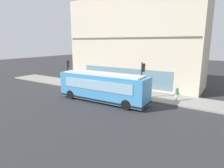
{
  "coord_description": "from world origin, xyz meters",
  "views": [
    {
      "loc": [
        -16.02,
        -12.5,
        6.25
      ],
      "look_at": [
        1.56,
        -1.25,
        1.66
      ],
      "focal_mm": 30.45,
      "sensor_mm": 36.0,
      "label": 1
    }
  ],
  "objects_px": {
    "traffic_light_down_block": "(68,68)",
    "fire_hydrant": "(117,88)",
    "city_bus_nearside": "(103,87)",
    "pedestrian_walking_along_curb": "(132,86)",
    "newspaper_vending_box": "(130,86)",
    "traffic_light_near_corner": "(143,74)",
    "pedestrian_near_building_entrance": "(107,82)",
    "pedestrian_by_light_pole": "(177,93)"
  },
  "relations": [
    {
      "from": "city_bus_nearside",
      "to": "newspaper_vending_box",
      "type": "height_order",
      "value": "city_bus_nearside"
    },
    {
      "from": "pedestrian_walking_along_curb",
      "to": "city_bus_nearside",
      "type": "bearing_deg",
      "value": 162.31
    },
    {
      "from": "pedestrian_by_light_pole",
      "to": "pedestrian_near_building_entrance",
      "type": "distance_m",
      "value": 9.21
    },
    {
      "from": "traffic_light_near_corner",
      "to": "fire_hydrant",
      "type": "bearing_deg",
      "value": 71.59
    },
    {
      "from": "city_bus_nearside",
      "to": "pedestrian_walking_along_curb",
      "type": "relative_size",
      "value": 6.56
    },
    {
      "from": "city_bus_nearside",
      "to": "fire_hydrant",
      "type": "relative_size",
      "value": 13.65
    },
    {
      "from": "pedestrian_by_light_pole",
      "to": "city_bus_nearside",
      "type": "bearing_deg",
      "value": 119.65
    },
    {
      "from": "traffic_light_down_block",
      "to": "fire_hydrant",
      "type": "xyz_separation_m",
      "value": [
        1.31,
        -7.34,
        -2.2
      ]
    },
    {
      "from": "fire_hydrant",
      "to": "pedestrian_walking_along_curb",
      "type": "distance_m",
      "value": 2.11
    },
    {
      "from": "traffic_light_down_block",
      "to": "pedestrian_by_light_pole",
      "type": "distance_m",
      "value": 15.0
    },
    {
      "from": "fire_hydrant",
      "to": "newspaper_vending_box",
      "type": "bearing_deg",
      "value": -31.39
    },
    {
      "from": "traffic_light_near_corner",
      "to": "pedestrian_by_light_pole",
      "type": "bearing_deg",
      "value": -74.64
    },
    {
      "from": "traffic_light_down_block",
      "to": "pedestrian_near_building_entrance",
      "type": "bearing_deg",
      "value": -76.3
    },
    {
      "from": "traffic_light_down_block",
      "to": "traffic_light_near_corner",
      "type": "bearing_deg",
      "value": -90.13
    },
    {
      "from": "newspaper_vending_box",
      "to": "traffic_light_near_corner",
      "type": "bearing_deg",
      "value": -133.53
    },
    {
      "from": "traffic_light_down_block",
      "to": "pedestrian_walking_along_curb",
      "type": "bearing_deg",
      "value": -82.43
    },
    {
      "from": "pedestrian_near_building_entrance",
      "to": "traffic_light_near_corner",
      "type": "bearing_deg",
      "value": -103.97
    },
    {
      "from": "city_bus_nearside",
      "to": "pedestrian_near_building_entrance",
      "type": "distance_m",
      "value": 4.95
    },
    {
      "from": "pedestrian_near_building_entrance",
      "to": "newspaper_vending_box",
      "type": "relative_size",
      "value": 1.86
    },
    {
      "from": "pedestrian_walking_along_curb",
      "to": "newspaper_vending_box",
      "type": "height_order",
      "value": "pedestrian_walking_along_curb"
    },
    {
      "from": "traffic_light_near_corner",
      "to": "fire_hydrant",
      "type": "xyz_separation_m",
      "value": [
        1.33,
        4.01,
        -2.41
      ]
    },
    {
      "from": "traffic_light_down_block",
      "to": "newspaper_vending_box",
      "type": "distance_m",
      "value": 9.03
    },
    {
      "from": "fire_hydrant",
      "to": "city_bus_nearside",
      "type": "bearing_deg",
      "value": -170.53
    },
    {
      "from": "pedestrian_walking_along_curb",
      "to": "newspaper_vending_box",
      "type": "distance_m",
      "value": 2.0
    },
    {
      "from": "pedestrian_near_building_entrance",
      "to": "fire_hydrant",
      "type": "bearing_deg",
      "value": -92.63
    },
    {
      "from": "traffic_light_down_block",
      "to": "pedestrian_near_building_entrance",
      "type": "height_order",
      "value": "traffic_light_down_block"
    },
    {
      "from": "traffic_light_down_block",
      "to": "pedestrian_near_building_entrance",
      "type": "xyz_separation_m",
      "value": [
        1.38,
        -5.68,
        -1.6
      ]
    },
    {
      "from": "traffic_light_near_corner",
      "to": "pedestrian_near_building_entrance",
      "type": "relative_size",
      "value": 2.38
    },
    {
      "from": "fire_hydrant",
      "to": "pedestrian_near_building_entrance",
      "type": "xyz_separation_m",
      "value": [
        0.08,
        1.66,
        0.6
      ]
    },
    {
      "from": "pedestrian_near_building_entrance",
      "to": "newspaper_vending_box",
      "type": "distance_m",
      "value": 3.05
    },
    {
      "from": "fire_hydrant",
      "to": "newspaper_vending_box",
      "type": "xyz_separation_m",
      "value": [
        1.57,
        -0.95,
        0.09
      ]
    },
    {
      "from": "city_bus_nearside",
      "to": "pedestrian_near_building_entrance",
      "type": "height_order",
      "value": "city_bus_nearside"
    },
    {
      "from": "pedestrian_near_building_entrance",
      "to": "city_bus_nearside",
      "type": "bearing_deg",
      "value": -151.29
    },
    {
      "from": "traffic_light_near_corner",
      "to": "newspaper_vending_box",
      "type": "height_order",
      "value": "traffic_light_near_corner"
    },
    {
      "from": "pedestrian_near_building_entrance",
      "to": "traffic_light_down_block",
      "type": "bearing_deg",
      "value": 103.7
    },
    {
      "from": "city_bus_nearside",
      "to": "traffic_light_down_block",
      "type": "distance_m",
      "value": 8.65
    },
    {
      "from": "traffic_light_down_block",
      "to": "newspaper_vending_box",
      "type": "xyz_separation_m",
      "value": [
        2.87,
        -8.3,
        -2.11
      ]
    },
    {
      "from": "city_bus_nearside",
      "to": "pedestrian_near_building_entrance",
      "type": "bearing_deg",
      "value": 28.71
    },
    {
      "from": "traffic_light_near_corner",
      "to": "pedestrian_walking_along_curb",
      "type": "xyz_separation_m",
      "value": [
        1.27,
        1.96,
        -1.89
      ]
    },
    {
      "from": "pedestrian_near_building_entrance",
      "to": "newspaper_vending_box",
      "type": "height_order",
      "value": "pedestrian_near_building_entrance"
    },
    {
      "from": "pedestrian_walking_along_curb",
      "to": "traffic_light_down_block",
      "type": "bearing_deg",
      "value": 97.57
    },
    {
      "from": "city_bus_nearside",
      "to": "traffic_light_near_corner",
      "type": "relative_size",
      "value": 2.54
    }
  ]
}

